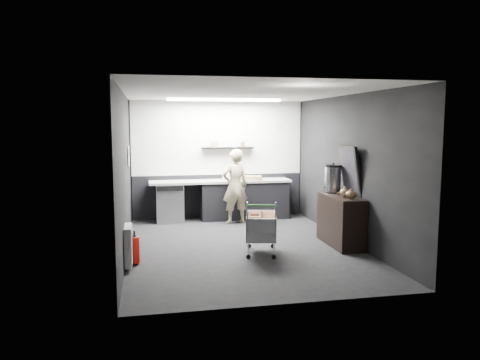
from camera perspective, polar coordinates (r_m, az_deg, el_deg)
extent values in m
plane|color=black|center=(8.44, 0.24, -8.06)|extent=(5.50, 5.50, 0.00)
plane|color=white|center=(8.17, 0.25, 10.56)|extent=(5.50, 5.50, 0.00)
plane|color=black|center=(10.89, -2.67, 2.53)|extent=(5.50, 0.00, 5.50)
plane|color=black|center=(5.55, 5.97, -1.72)|extent=(5.50, 0.00, 5.50)
plane|color=black|center=(8.03, -13.87, 0.78)|extent=(0.00, 5.50, 5.50)
plane|color=black|center=(8.81, 13.09, 1.33)|extent=(0.00, 5.50, 5.50)
cube|color=silver|center=(10.84, -2.67, 5.15)|extent=(3.95, 0.02, 1.70)
cube|color=black|center=(10.97, -2.63, -1.91)|extent=(3.95, 0.02, 1.00)
cube|color=black|center=(10.78, -1.52, 3.92)|extent=(1.20, 0.22, 0.04)
cylinder|color=silver|center=(11.13, 4.52, 6.73)|extent=(0.20, 0.03, 0.20)
cube|color=white|center=(9.31, -13.45, 2.84)|extent=(0.02, 0.30, 0.40)
cube|color=#B72D16|center=(9.31, -13.43, 3.27)|extent=(0.02, 0.22, 0.10)
cube|color=silver|center=(7.32, -13.47, -7.75)|extent=(0.10, 0.50, 0.60)
cube|color=white|center=(9.98, -1.92, 9.72)|extent=(2.40, 0.20, 0.04)
cube|color=black|center=(10.77, 0.52, -2.47)|extent=(2.00, 0.56, 0.85)
cube|color=#B0B0AC|center=(10.61, -2.39, -0.16)|extent=(3.20, 0.60, 0.05)
cube|color=#9EA0A5|center=(10.56, -8.56, -2.74)|extent=(0.60, 0.58, 0.85)
cube|color=black|center=(10.21, -8.51, -1.05)|extent=(0.56, 0.02, 0.10)
imported|color=beige|center=(10.22, -0.60, -0.77)|extent=(0.66, 0.50, 1.63)
cube|color=silver|center=(7.93, 2.58, -6.97)|extent=(0.66, 0.85, 0.02)
cube|color=silver|center=(7.84, 0.91, -5.70)|extent=(0.20, 0.74, 0.40)
cube|color=silver|center=(7.95, 4.25, -5.54)|extent=(0.20, 0.74, 0.40)
cube|color=silver|center=(7.54, 3.27, -6.21)|extent=(0.48, 0.14, 0.40)
cube|color=silver|center=(8.24, 1.97, -5.08)|extent=(0.48, 0.14, 0.40)
cylinder|color=silver|center=(7.60, 1.68, -8.57)|extent=(0.02, 0.02, 0.27)
cylinder|color=silver|center=(7.70, 4.69, -8.38)|extent=(0.02, 0.02, 0.27)
cylinder|color=silver|center=(8.24, 0.61, -7.34)|extent=(0.02, 0.02, 0.27)
cylinder|color=silver|center=(8.33, 3.40, -7.19)|extent=(0.02, 0.02, 0.27)
cylinder|color=#227D25|center=(7.40, 3.41, -3.12)|extent=(0.48, 0.15, 0.03)
cube|color=brown|center=(7.95, 1.68, -5.62)|extent=(0.27, 0.31, 0.34)
cube|color=brown|center=(7.83, 3.67, -5.97)|extent=(0.25, 0.29, 0.30)
cylinder|color=black|center=(7.63, 1.68, -9.41)|extent=(0.08, 0.05, 0.07)
cylinder|color=black|center=(8.27, 0.61, -8.12)|extent=(0.08, 0.05, 0.07)
cylinder|color=black|center=(7.73, 4.69, -9.21)|extent=(0.08, 0.05, 0.07)
cylinder|color=black|center=(8.36, 3.39, -7.96)|extent=(0.08, 0.05, 0.07)
cube|color=black|center=(8.61, 12.16, -4.84)|extent=(0.45, 1.20, 0.90)
cylinder|color=silver|center=(8.86, 11.25, 0.09)|extent=(0.30, 0.30, 0.46)
cylinder|color=black|center=(8.84, 11.29, 1.69)|extent=(0.30, 0.30, 0.04)
sphere|color=black|center=(8.83, 11.29, 1.95)|extent=(0.05, 0.05, 0.05)
ellipsoid|color=brown|center=(8.39, 12.66, -1.50)|extent=(0.18, 0.18, 0.14)
ellipsoid|color=brown|center=(8.16, 13.37, -1.75)|extent=(0.18, 0.18, 0.14)
cube|color=black|center=(8.60, 13.31, 1.17)|extent=(0.21, 0.70, 0.89)
cube|color=black|center=(8.59, 13.16, 1.16)|extent=(0.15, 0.60, 0.77)
cylinder|color=red|center=(7.50, -12.71, -8.30)|extent=(0.15, 0.15, 0.41)
cone|color=black|center=(7.45, -12.75, -6.57)|extent=(0.10, 0.10, 0.06)
cylinder|color=black|center=(7.44, -12.76, -6.27)|extent=(0.03, 0.03, 0.06)
cube|color=#91784D|center=(10.69, 1.43, 0.27)|extent=(0.53, 0.45, 0.09)
cylinder|color=beige|center=(10.62, -1.51, 0.53)|extent=(0.20, 0.20, 0.20)
cube|color=silver|center=(10.57, -1.62, 0.36)|extent=(0.20, 0.17, 0.15)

